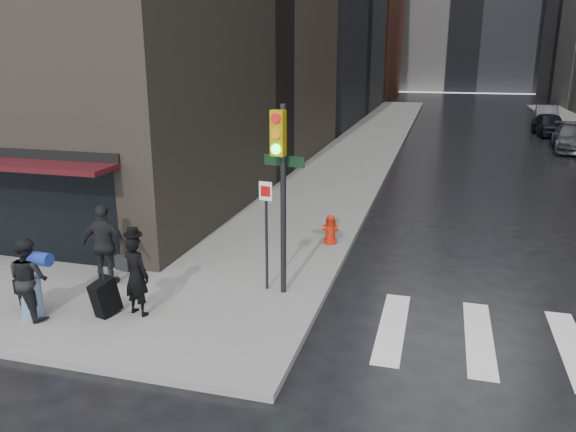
# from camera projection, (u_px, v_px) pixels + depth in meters

# --- Properties ---
(ground) EXTENTS (140.00, 140.00, 0.00)m
(ground) POSITION_uv_depth(u_px,v_px,m) (204.00, 328.00, 10.83)
(ground) COLOR black
(ground) RESTS_ON ground
(sidewalk_left) EXTENTS (4.00, 50.00, 0.15)m
(sidewalk_left) POSITION_uv_depth(u_px,v_px,m) (375.00, 135.00, 35.81)
(sidewalk_left) COLOR slate
(sidewalk_left) RESTS_ON ground
(man_overcoat) EXTENTS (1.12, 0.84, 1.80)m
(man_overcoat) POSITION_uv_depth(u_px,v_px,m) (130.00, 279.00, 10.86)
(man_overcoat) COLOR black
(man_overcoat) RESTS_ON ground
(man_jeans) EXTENTS (1.12, 0.85, 1.60)m
(man_jeans) POSITION_uv_depth(u_px,v_px,m) (29.00, 278.00, 10.73)
(man_jeans) COLOR black
(man_jeans) RESTS_ON ground
(man_greycoat) EXTENTS (1.09, 0.48, 1.83)m
(man_greycoat) POSITION_uv_depth(u_px,v_px,m) (105.00, 245.00, 12.26)
(man_greycoat) COLOR black
(man_greycoat) RESTS_ON ground
(traffic_light) EXTENTS (0.99, 0.53, 4.00)m
(traffic_light) POSITION_uv_depth(u_px,v_px,m) (280.00, 175.00, 11.31)
(traffic_light) COLOR black
(traffic_light) RESTS_ON ground
(fire_hydrant) EXTENTS (0.46, 0.35, 0.80)m
(fire_hydrant) POSITION_uv_depth(u_px,v_px,m) (330.00, 231.00, 15.09)
(fire_hydrant) COLOR #B11D0A
(fire_hydrant) RESTS_ON ground
(parked_car_3) EXTENTS (2.43, 4.97, 1.39)m
(parked_car_3) POSITION_uv_depth(u_px,v_px,m) (573.00, 138.00, 30.27)
(parked_car_3) COLOR #3A3A3F
(parked_car_3) RESTS_ON ground
(parked_car_4) EXTENTS (1.88, 4.24, 1.42)m
(parked_car_4) POSITION_uv_depth(u_px,v_px,m) (550.00, 124.00, 35.91)
(parked_car_4) COLOR black
(parked_car_4) RESTS_ON ground
(parked_car_5) EXTENTS (1.93, 4.44, 1.42)m
(parked_car_5) POSITION_uv_depth(u_px,v_px,m) (546.00, 115.00, 41.30)
(parked_car_5) COLOR #49494E
(parked_car_5) RESTS_ON ground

